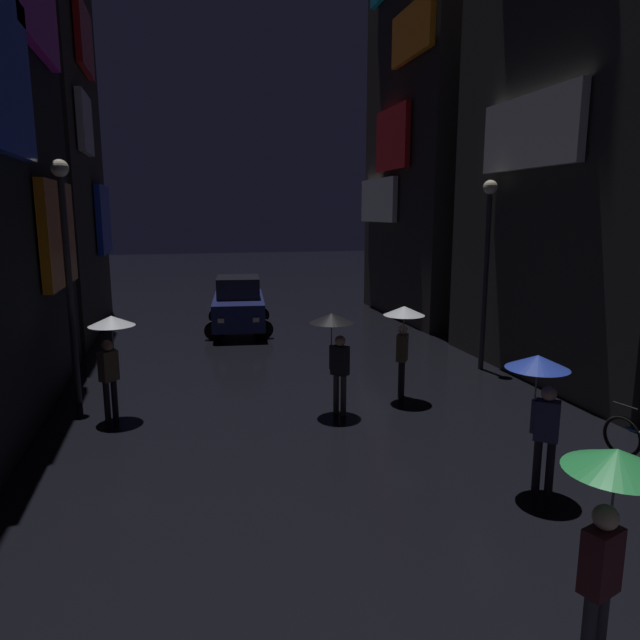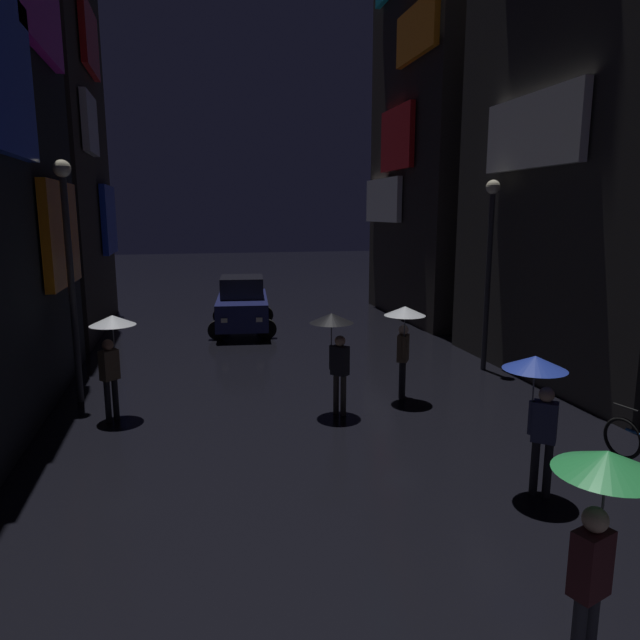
# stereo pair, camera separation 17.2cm
# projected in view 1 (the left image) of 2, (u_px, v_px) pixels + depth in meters

# --- Properties ---
(building_left_far) EXTENTS (4.25, 7.63, 13.47)m
(building_left_far) POSITION_uv_depth(u_px,v_px,m) (23.00, 132.00, 18.76)
(building_left_far) COLOR #2D2826
(building_left_far) RESTS_ON ground
(building_right_far) EXTENTS (4.25, 7.07, 16.65)m
(building_right_far) POSITION_uv_depth(u_px,v_px,m) (445.00, 100.00, 21.78)
(building_right_far) COLOR #2D2826
(building_right_far) RESTS_ON ground
(pedestrian_near_crossing_black) EXTENTS (0.90, 0.90, 2.12)m
(pedestrian_near_crossing_black) POSITION_uv_depth(u_px,v_px,m) (334.00, 335.00, 11.55)
(pedestrian_near_crossing_black) COLOR #38332D
(pedestrian_near_crossing_black) RESTS_ON ground
(pedestrian_foreground_left_clear) EXTENTS (0.90, 0.90, 2.12)m
(pedestrian_foreground_left_clear) POSITION_uv_depth(u_px,v_px,m) (111.00, 339.00, 11.22)
(pedestrian_foreground_left_clear) COLOR black
(pedestrian_foreground_left_clear) RESTS_ON ground
(pedestrian_far_right_clear) EXTENTS (0.90, 0.90, 2.12)m
(pedestrian_far_right_clear) POSITION_uv_depth(u_px,v_px,m) (403.00, 326.00, 12.49)
(pedestrian_far_right_clear) COLOR black
(pedestrian_far_right_clear) RESTS_ON ground
(pedestrian_midstreet_left_blue) EXTENTS (0.90, 0.90, 2.12)m
(pedestrian_midstreet_left_blue) POSITION_uv_depth(u_px,v_px,m) (540.00, 386.00, 8.18)
(pedestrian_midstreet_left_blue) COLOR black
(pedestrian_midstreet_left_blue) RESTS_ON ground
(pedestrian_foreground_right_green) EXTENTS (0.90, 0.90, 2.12)m
(pedestrian_foreground_right_green) POSITION_uv_depth(u_px,v_px,m) (611.00, 500.00, 4.93)
(pedestrian_foreground_right_green) COLOR #2D2D38
(pedestrian_foreground_right_green) RESTS_ON ground
(car_distant) EXTENTS (2.56, 4.29, 1.92)m
(car_distant) POSITION_uv_depth(u_px,v_px,m) (239.00, 305.00, 19.95)
(car_distant) COLOR navy
(car_distant) RESTS_ON ground
(streetlamp_right_far) EXTENTS (0.36, 0.36, 4.93)m
(streetlamp_right_far) POSITION_uv_depth(u_px,v_px,m) (487.00, 252.00, 14.68)
(streetlamp_right_far) COLOR #2D2D33
(streetlamp_right_far) RESTS_ON ground
(streetlamp_left_far) EXTENTS (0.36, 0.36, 5.19)m
(streetlamp_left_far) POSITION_uv_depth(u_px,v_px,m) (67.00, 254.00, 11.93)
(streetlamp_left_far) COLOR #2D2D33
(streetlamp_left_far) RESTS_ON ground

